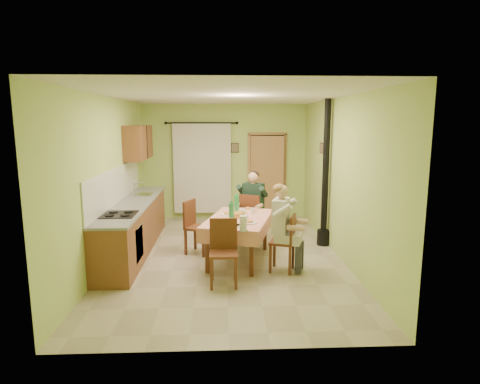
{
  "coord_description": "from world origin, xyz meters",
  "views": [
    {
      "loc": [
        -0.06,
        -6.87,
        2.37
      ],
      "look_at": [
        0.25,
        0.1,
        1.15
      ],
      "focal_mm": 30.0,
      "sensor_mm": 36.0,
      "label": 1
    }
  ],
  "objects_px": {
    "chair_right": "(283,254)",
    "chair_left": "(198,238)",
    "chair_far": "(252,228)",
    "stove_flue": "(325,193)",
    "man_right": "(283,218)",
    "man_far": "(253,199)",
    "chair_near": "(224,266)",
    "dining_table": "(239,239)"
  },
  "relations": [
    {
      "from": "dining_table",
      "to": "chair_far",
      "type": "relative_size",
      "value": 1.86
    },
    {
      "from": "man_far",
      "to": "man_right",
      "type": "bearing_deg",
      "value": -52.37
    },
    {
      "from": "man_far",
      "to": "man_right",
      "type": "xyz_separation_m",
      "value": [
        0.36,
        -1.62,
        0.0
      ]
    },
    {
      "from": "chair_right",
      "to": "chair_left",
      "type": "xyz_separation_m",
      "value": [
        -1.41,
        0.96,
        0.0
      ]
    },
    {
      "from": "chair_far",
      "to": "chair_right",
      "type": "height_order",
      "value": "chair_far"
    },
    {
      "from": "chair_near",
      "to": "man_right",
      "type": "height_order",
      "value": "man_right"
    },
    {
      "from": "chair_left",
      "to": "stove_flue",
      "type": "height_order",
      "value": "stove_flue"
    },
    {
      "from": "chair_near",
      "to": "man_right",
      "type": "xyz_separation_m",
      "value": [
        0.94,
        0.52,
        0.59
      ]
    },
    {
      "from": "chair_near",
      "to": "man_far",
      "type": "height_order",
      "value": "man_far"
    },
    {
      "from": "stove_flue",
      "to": "chair_left",
      "type": "bearing_deg",
      "value": -170.85
    },
    {
      "from": "chair_right",
      "to": "chair_left",
      "type": "distance_m",
      "value": 1.71
    },
    {
      "from": "chair_right",
      "to": "man_right",
      "type": "relative_size",
      "value": 0.67
    },
    {
      "from": "chair_right",
      "to": "stove_flue",
      "type": "height_order",
      "value": "stove_flue"
    },
    {
      "from": "dining_table",
      "to": "man_far",
      "type": "height_order",
      "value": "man_far"
    },
    {
      "from": "chair_near",
      "to": "chair_left",
      "type": "height_order",
      "value": "chair_left"
    },
    {
      "from": "man_right",
      "to": "chair_far",
      "type": "bearing_deg",
      "value": 32.04
    },
    {
      "from": "chair_left",
      "to": "stove_flue",
      "type": "distance_m",
      "value": 2.55
    },
    {
      "from": "chair_far",
      "to": "chair_left",
      "type": "distance_m",
      "value": 1.23
    },
    {
      "from": "chair_near",
      "to": "man_right",
      "type": "relative_size",
      "value": 0.7
    },
    {
      "from": "chair_far",
      "to": "chair_right",
      "type": "distance_m",
      "value": 1.65
    },
    {
      "from": "man_right",
      "to": "stove_flue",
      "type": "distance_m",
      "value": 1.69
    },
    {
      "from": "chair_right",
      "to": "man_far",
      "type": "relative_size",
      "value": 0.67
    },
    {
      "from": "dining_table",
      "to": "stove_flue",
      "type": "xyz_separation_m",
      "value": [
        1.69,
        0.82,
        0.64
      ]
    },
    {
      "from": "chair_far",
      "to": "dining_table",
      "type": "bearing_deg",
      "value": -80.96
    },
    {
      "from": "chair_right",
      "to": "man_far",
      "type": "xyz_separation_m",
      "value": [
        -0.37,
        1.62,
        0.59
      ]
    },
    {
      "from": "chair_right",
      "to": "man_right",
      "type": "distance_m",
      "value": 0.59
    },
    {
      "from": "dining_table",
      "to": "chair_near",
      "type": "xyz_separation_m",
      "value": [
        -0.26,
        -1.04,
        -0.09
      ]
    },
    {
      "from": "chair_near",
      "to": "stove_flue",
      "type": "relative_size",
      "value": 0.35
    },
    {
      "from": "man_far",
      "to": "chair_left",
      "type": "bearing_deg",
      "value": -122.19
    },
    {
      "from": "stove_flue",
      "to": "chair_right",
      "type": "bearing_deg",
      "value": -126.55
    },
    {
      "from": "dining_table",
      "to": "chair_left",
      "type": "bearing_deg",
      "value": 163.95
    },
    {
      "from": "chair_far",
      "to": "stove_flue",
      "type": "xyz_separation_m",
      "value": [
        1.37,
        -0.27,
        0.73
      ]
    },
    {
      "from": "chair_far",
      "to": "chair_left",
      "type": "xyz_separation_m",
      "value": [
        -1.04,
        -0.65,
        -0.0
      ]
    },
    {
      "from": "chair_left",
      "to": "man_right",
      "type": "bearing_deg",
      "value": 80.66
    },
    {
      "from": "stove_flue",
      "to": "dining_table",
      "type": "bearing_deg",
      "value": -154.03
    },
    {
      "from": "man_far",
      "to": "man_right",
      "type": "relative_size",
      "value": 1.0
    },
    {
      "from": "chair_far",
      "to": "man_far",
      "type": "bearing_deg",
      "value": 90.0
    },
    {
      "from": "chair_left",
      "to": "stove_flue",
      "type": "xyz_separation_m",
      "value": [
        2.41,
        0.39,
        0.73
      ]
    },
    {
      "from": "man_far",
      "to": "stove_flue",
      "type": "xyz_separation_m",
      "value": [
        1.36,
        -0.28,
        0.15
      ]
    },
    {
      "from": "dining_table",
      "to": "chair_near",
      "type": "distance_m",
      "value": 1.08
    },
    {
      "from": "chair_right",
      "to": "man_right",
      "type": "height_order",
      "value": "man_right"
    },
    {
      "from": "chair_right",
      "to": "stove_flue",
      "type": "relative_size",
      "value": 0.33
    }
  ]
}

